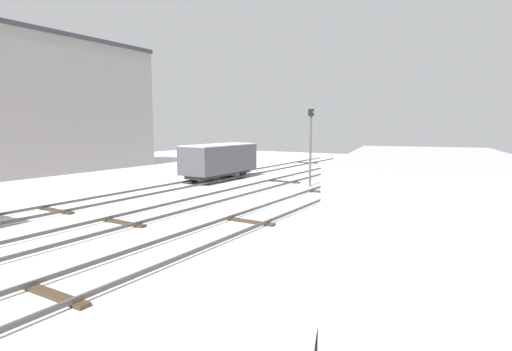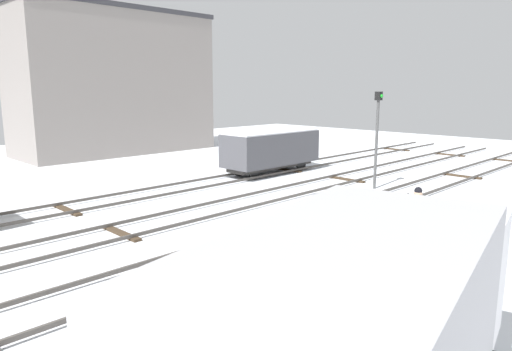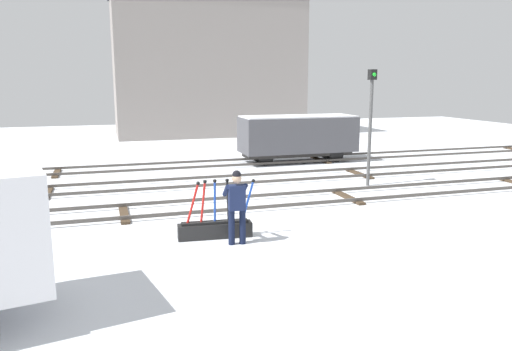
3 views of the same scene
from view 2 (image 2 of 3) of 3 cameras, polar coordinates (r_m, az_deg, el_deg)
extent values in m
plane|color=silver|center=(15.68, 9.64, -5.28)|extent=(60.00, 60.00, 0.00)
cube|color=#4C4742|center=(15.26, 11.86, -5.30)|extent=(44.00, 0.07, 0.10)
cube|color=#4C4742|center=(16.05, 7.56, -4.36)|extent=(44.00, 0.07, 0.10)
cube|color=#423323|center=(13.07, 0.56, -8.20)|extent=(0.24, 1.94, 0.08)
cube|color=#423323|center=(18.57, 15.97, -2.91)|extent=(0.24, 1.94, 0.08)
cube|color=#423323|center=(24.86, 23.92, -0.06)|extent=(0.24, 1.94, 0.08)
cube|color=#423323|center=(31.47, 28.59, 1.63)|extent=(0.24, 1.94, 0.08)
cube|color=#4C4742|center=(17.34, 2.13, -3.15)|extent=(44.00, 0.07, 0.10)
cube|color=#4C4742|center=(18.32, -1.18, -2.39)|extent=(44.00, 0.07, 0.10)
cube|color=#423323|center=(14.42, -16.28, -6.82)|extent=(0.24, 1.94, 0.08)
cube|color=#423323|center=(22.31, 11.06, -0.46)|extent=(0.24, 1.94, 0.08)
cube|color=#423323|center=(32.61, 22.70, 2.38)|extent=(0.24, 1.94, 0.08)
cube|color=#4C4742|center=(20.03, -5.81, -1.31)|extent=(44.00, 0.07, 0.10)
cube|color=#4C4742|center=(21.15, -8.28, -0.73)|extent=(44.00, 0.07, 0.10)
cube|color=#423323|center=(17.72, -22.22, -3.95)|extent=(0.24, 1.94, 0.08)
cube|color=#423323|center=(24.58, 3.76, 0.73)|extent=(0.24, 1.94, 0.08)
cube|color=#423323|center=(34.20, 16.86, 3.09)|extent=(0.24, 1.94, 0.08)
cube|color=black|center=(13.04, 15.70, -8.01)|extent=(1.82, 0.50, 0.36)
cube|color=black|center=(12.97, 15.74, -7.13)|extent=(1.63, 0.33, 0.06)
cylinder|color=red|center=(12.42, 14.48, -5.58)|extent=(0.35, 0.08, 1.02)
sphere|color=black|center=(12.40, 14.97, -3.21)|extent=(0.09, 0.09, 0.09)
cylinder|color=red|center=(12.61, 15.14, -5.28)|extent=(0.17, 0.07, 1.05)
sphere|color=black|center=(12.53, 15.41, -2.93)|extent=(0.09, 0.09, 0.09)
cylinder|color=#1E47B7|center=(12.84, 15.87, -5.02)|extent=(0.07, 0.06, 1.05)
sphere|color=black|center=(12.72, 16.01, -2.73)|extent=(0.09, 0.09, 0.09)
cylinder|color=black|center=(13.10, 16.65, -4.75)|extent=(0.09, 0.06, 1.05)
sphere|color=black|center=(12.96, 16.74, -2.52)|extent=(0.09, 0.09, 0.09)
cylinder|color=#1E47B7|center=(13.51, 17.78, -4.44)|extent=(0.34, 0.08, 1.03)
sphere|color=black|center=(13.51, 18.22, -2.25)|extent=(0.09, 0.09, 0.09)
cylinder|color=#111831|center=(12.92, 18.71, -7.26)|extent=(0.15, 0.15, 0.83)
cylinder|color=#111831|center=(13.14, 19.30, -7.01)|extent=(0.15, 0.15, 0.83)
cube|color=#192347|center=(12.84, 19.19, -4.13)|extent=(0.40, 0.27, 0.59)
sphere|color=tan|center=(12.74, 19.32, -2.19)|extent=(0.22, 0.22, 0.22)
sphere|color=black|center=(12.72, 19.34, -1.79)|extent=(0.20, 0.20, 0.20)
cylinder|color=#192347|center=(12.75, 17.83, -3.59)|extent=(0.15, 0.54, 0.38)
cylinder|color=#192347|center=(13.10, 18.83, -3.24)|extent=(0.15, 0.53, 0.39)
cube|color=silver|center=(7.59, 19.72, -11.33)|extent=(2.28, 2.43, 1.90)
cube|color=black|center=(8.32, 21.40, -7.09)|extent=(0.39, 1.76, 0.76)
cylinder|color=black|center=(7.76, 9.36, -18.93)|extent=(0.93, 0.42, 0.90)
cylinder|color=#4C4C4C|center=(20.41, 14.58, 3.63)|extent=(0.12, 0.12, 3.78)
cube|color=black|center=(20.28, 14.86, 9.45)|extent=(0.24, 0.24, 0.36)
sphere|color=green|center=(20.21, 15.18, 9.43)|extent=(0.14, 0.14, 0.14)
cube|color=gray|center=(32.85, -16.99, 10.66)|extent=(12.60, 5.26, 9.06)
cube|color=#38383D|center=(33.22, -17.45, 18.74)|extent=(12.85, 5.36, 0.30)
cube|color=#2D2B28|center=(23.65, 1.87, 1.24)|extent=(5.07, 1.18, 0.20)
cube|color=#4C4C51|center=(23.52, 1.89, 3.40)|extent=(5.34, 1.96, 1.59)
cube|color=white|center=(23.43, 1.90, 5.40)|extent=(5.23, 1.89, 0.06)
cylinder|color=black|center=(22.06, -0.19, 0.43)|extent=(0.70, 0.10, 0.70)
cylinder|color=black|center=(22.83, -2.09, 0.77)|extent=(0.70, 0.10, 0.70)
cylinder|color=black|center=(24.59, 5.56, 1.44)|extent=(0.70, 0.10, 0.70)
cylinder|color=black|center=(25.28, 3.68, 1.72)|extent=(0.70, 0.10, 0.70)
ellipsoid|color=#333338|center=(34.27, -8.35, 19.19)|extent=(0.18, 0.28, 0.11)
sphere|color=#333338|center=(34.21, -8.20, 19.27)|extent=(0.07, 0.07, 0.07)
camera|label=1|loc=(3.09, -101.66, -20.82)|focal=28.46mm
camera|label=3|loc=(10.04, 77.86, -0.47)|focal=34.95mm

